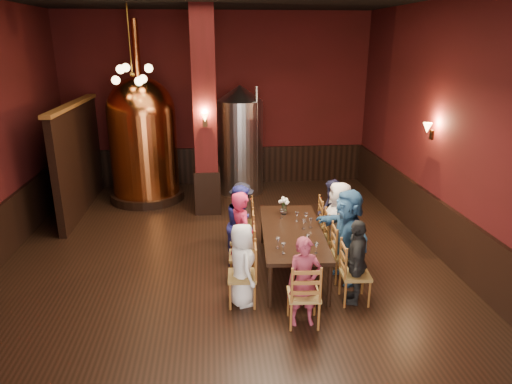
{
  "coord_description": "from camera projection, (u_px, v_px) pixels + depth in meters",
  "views": [
    {
      "loc": [
        -0.14,
        -7.2,
        3.8
      ],
      "look_at": [
        0.57,
        0.2,
        1.31
      ],
      "focal_mm": 32.0,
      "sensor_mm": 36.0,
      "label": 1
    }
  ],
  "objects": [
    {
      "name": "wainscot_right",
      "position": [
        444.0,
        232.0,
        8.21
      ],
      "size": [
        0.08,
        9.9,
        1.0
      ],
      "primitive_type": "cube",
      "color": "black",
      "rests_on": "ground"
    },
    {
      "name": "chair_5",
      "position": [
        346.0,
        254.0,
        7.47
      ],
      "size": [
        0.49,
        0.49,
        0.92
      ],
      "primitive_type": null,
      "rotation": [
        0.0,
        0.0,
        1.51
      ],
      "color": "brown",
      "rests_on": "ground"
    },
    {
      "name": "wine_glass_0",
      "position": [
        297.0,
        217.0,
        8.02
      ],
      "size": [
        0.07,
        0.07,
        0.17
      ],
      "primitive_type": null,
      "color": "white",
      "rests_on": "dining_table"
    },
    {
      "name": "wine_glass_8",
      "position": [
        282.0,
        214.0,
        8.15
      ],
      "size": [
        0.07,
        0.07,
        0.17
      ],
      "primitive_type": null,
      "color": "white",
      "rests_on": "dining_table"
    },
    {
      "name": "chair_1",
      "position": [
        242.0,
        255.0,
        7.42
      ],
      "size": [
        0.49,
        0.49,
        0.92
      ],
      "primitive_type": null,
      "rotation": [
        0.0,
        0.0,
        -1.63
      ],
      "color": "brown",
      "rests_on": "ground"
    },
    {
      "name": "chair_4",
      "position": [
        355.0,
        274.0,
        6.84
      ],
      "size": [
        0.49,
        0.49,
        0.92
      ],
      "primitive_type": null,
      "rotation": [
        0.0,
        0.0,
        1.51
      ],
      "color": "brown",
      "rests_on": "ground"
    },
    {
      "name": "partition",
      "position": [
        79.0,
        160.0,
        10.37
      ],
      "size": [
        0.22,
        3.5,
        2.4
      ],
      "primitive_type": "cube",
      "color": "black",
      "rests_on": "ground"
    },
    {
      "name": "column",
      "position": [
        205.0,
        114.0,
        9.92
      ],
      "size": [
        0.58,
        0.58,
        4.5
      ],
      "primitive_type": "cube",
      "color": "#460F10",
      "rests_on": "ground"
    },
    {
      "name": "person_3",
      "position": [
        242.0,
        215.0,
        8.62
      ],
      "size": [
        0.53,
        0.85,
        1.28
      ],
      "primitive_type": "imported",
      "rotation": [
        0.0,
        0.0,
        1.64
      ],
      "color": "black",
      "rests_on": "ground"
    },
    {
      "name": "chair_7",
      "position": [
        330.0,
        223.0,
        8.73
      ],
      "size": [
        0.49,
        0.49,
        0.92
      ],
      "primitive_type": null,
      "rotation": [
        0.0,
        0.0,
        1.51
      ],
      "color": "brown",
      "rests_on": "ground"
    },
    {
      "name": "wine_glass_7",
      "position": [
        304.0,
        224.0,
        7.7
      ],
      "size": [
        0.07,
        0.07,
        0.17
      ],
      "primitive_type": null,
      "color": "white",
      "rests_on": "dining_table"
    },
    {
      "name": "person_7",
      "position": [
        331.0,
        213.0,
        8.67
      ],
      "size": [
        0.41,
        0.68,
        1.31
      ],
      "primitive_type": "imported",
      "rotation": [
        0.0,
        0.0,
        4.55
      ],
      "color": "#1B1B36",
      "rests_on": "ground"
    },
    {
      "name": "wine_glass_4",
      "position": [
        278.0,
        243.0,
        6.99
      ],
      "size": [
        0.07,
        0.07,
        0.17
      ],
      "primitive_type": null,
      "color": "white",
      "rests_on": "dining_table"
    },
    {
      "name": "chair_8",
      "position": [
        304.0,
        294.0,
        6.29
      ],
      "size": [
        0.49,
        0.49,
        0.92
      ],
      "primitive_type": null,
      "rotation": [
        0.0,
        0.0,
        3.08
      ],
      "color": "brown",
      "rests_on": "ground"
    },
    {
      "name": "steel_vessel",
      "position": [
        240.0,
        140.0,
        11.56
      ],
      "size": [
        1.26,
        1.26,
        2.74
      ],
      "rotation": [
        0.0,
        0.0,
        0.12
      ],
      "color": "#B2B2B7",
      "rests_on": "ground"
    },
    {
      "name": "person_2",
      "position": [
        242.0,
        225.0,
        7.96
      ],
      "size": [
        0.55,
        0.77,
        1.44
      ],
      "primitive_type": "imported",
      "rotation": [
        0.0,
        0.0,
        1.25
      ],
      "color": "navy",
      "rests_on": "ground"
    },
    {
      "name": "wine_glass_6",
      "position": [
        308.0,
        240.0,
        7.1
      ],
      "size": [
        0.07,
        0.07,
        0.17
      ],
      "primitive_type": null,
      "color": "white",
      "rests_on": "dining_table"
    },
    {
      "name": "chair_6",
      "position": [
        338.0,
        237.0,
        8.1
      ],
      "size": [
        0.49,
        0.49,
        0.92
      ],
      "primitive_type": null,
      "rotation": [
        0.0,
        0.0,
        1.51
      ],
      "color": "brown",
      "rests_on": "ground"
    },
    {
      "name": "dining_table",
      "position": [
        292.0,
        234.0,
        7.69
      ],
      "size": [
        1.15,
        2.46,
        0.75
      ],
      "rotation": [
        0.0,
        0.0,
        -0.06
      ],
      "color": "black",
      "rests_on": "ground"
    },
    {
      "name": "copper_kettle",
      "position": [
        143.0,
        138.0,
        10.96
      ],
      "size": [
        1.8,
        1.8,
        4.24
      ],
      "rotation": [
        0.0,
        0.0,
        0.09
      ],
      "color": "black",
      "rests_on": "ground"
    },
    {
      "name": "sconce_wall",
      "position": [
        432.0,
        130.0,
        8.42
      ],
      "size": [
        0.2,
        0.2,
        0.36
      ],
      "primitive_type": null,
      "rotation": [
        0.0,
        0.0,
        1.57
      ],
      "color": "black",
      "rests_on": "room"
    },
    {
      "name": "wine_glass_5",
      "position": [
        316.0,
        248.0,
        6.81
      ],
      "size": [
        0.07,
        0.07,
        0.17
      ],
      "primitive_type": null,
      "color": "white",
      "rests_on": "dining_table"
    },
    {
      "name": "wainscot_back",
      "position": [
        219.0,
        166.0,
        12.54
      ],
      "size": [
        7.9,
        0.08,
        1.0
      ],
      "primitive_type": "cube",
      "color": "black",
      "rests_on": "ground"
    },
    {
      "name": "pendant_cluster",
      "position": [
        132.0,
        74.0,
        9.61
      ],
      "size": [
        0.9,
        0.9,
        1.7
      ],
      "primitive_type": null,
      "color": "#A57226",
      "rests_on": "room"
    },
    {
      "name": "sconce_column",
      "position": [
        205.0,
        119.0,
        9.65
      ],
      "size": [
        0.2,
        0.2,
        0.36
      ],
      "primitive_type": null,
      "rotation": [
        0.0,
        0.0,
        3.14
      ],
      "color": "black",
      "rests_on": "column"
    },
    {
      "name": "rose_vase",
      "position": [
        284.0,
        203.0,
        8.3
      ],
      "size": [
        0.19,
        0.19,
        0.33
      ],
      "color": "white",
      "rests_on": "dining_table"
    },
    {
      "name": "person_4",
      "position": [
        356.0,
        262.0,
        6.77
      ],
      "size": [
        0.57,
        0.84,
        1.33
      ],
      "primitive_type": "imported",
      "rotation": [
        0.0,
        0.0,
        4.36
      ],
      "color": "black",
      "rests_on": "ground"
    },
    {
      "name": "person_8",
      "position": [
        304.0,
        282.0,
        6.23
      ],
      "size": [
        0.48,
        0.33,
        1.3
      ],
      "primitive_type": "imported",
      "rotation": [
        0.0,
        0.0,
        6.32
      ],
      "color": "#903046",
      "rests_on": "ground"
    },
    {
      "name": "chair_3",
      "position": [
        242.0,
        224.0,
        8.68
      ],
      "size": [
        0.49,
        0.49,
        0.92
      ],
      "primitive_type": null,
      "rotation": [
        0.0,
        0.0,
        -1.63
      ],
      "color": "brown",
      "rests_on": "ground"
    },
    {
      "name": "wine_glass_3",
      "position": [
        311.0,
        223.0,
        7.75
      ],
      "size": [
        0.07,
        0.07,
        0.17
      ],
      "primitive_type": null,
      "color": "white",
      "rests_on": "dining_table"
    },
    {
      "name": "chair_2",
      "position": [
        242.0,
        239.0,
        8.05
      ],
      "size": [
        0.49,
        0.49,
        0.92
      ],
      "primitive_type": null,
      "rotation": [
        0.0,
        0.0,
        -1.63
      ],
      "color": "brown",
      "rests_on": "ground"
    },
    {
      "name": "wine_glass_1",
      "position": [
        283.0,
        248.0,
        6.81
      ],
      "size": [
        0.07,
        0.07,
        0.17
      ],
      "primitive_type": null,
      "color": "white",
      "rests_on": "dining_table"
    },
    {
      "name": "chair_0",
      "position": [
        242.0,
        276.0,
        6.79
      ],
      "size": [
        0.49,
        0.49,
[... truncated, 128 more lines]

